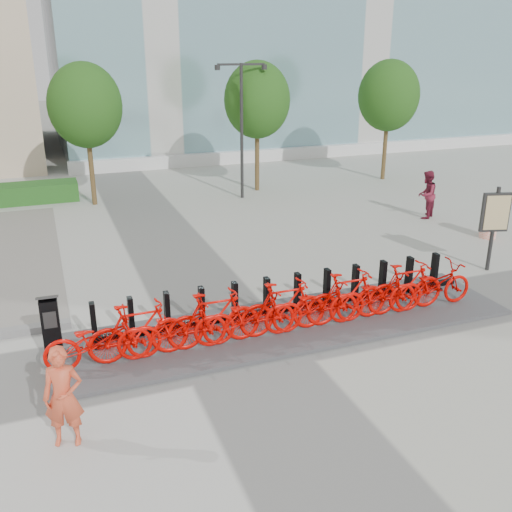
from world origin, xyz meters
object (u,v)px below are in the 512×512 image
object	(u,v)px
worker_red	(63,397)
construction_barrel	(489,223)
map_sign	(495,216)
pedestrian	(427,195)
bike_0	(98,340)
kiosk	(51,326)

from	to	relation	value
worker_red	construction_barrel	xyz separation A→B (m)	(12.71, 5.61, -0.31)
map_sign	pedestrian	bearing A→B (deg)	88.63
pedestrian	bike_0	bearing A→B (deg)	-8.71
bike_0	construction_barrel	world-z (taller)	bike_0
bike_0	worker_red	world-z (taller)	worker_red
bike_0	worker_red	xyz separation A→B (m)	(-0.68, -1.94, 0.20)
kiosk	construction_barrel	distance (m)	13.15
kiosk	pedestrian	world-z (taller)	pedestrian
worker_red	kiosk	bearing A→B (deg)	105.65
bike_0	pedestrian	xyz separation A→B (m)	(11.54, 6.18, 0.23)
bike_0	kiosk	size ratio (longest dim) A/B	1.53
worker_red	pedestrian	distance (m)	14.68
bike_0	kiosk	distance (m)	1.03
map_sign	kiosk	bearing A→B (deg)	-159.99
construction_barrel	map_sign	size ratio (longest dim) A/B	0.43
construction_barrel	kiosk	bearing A→B (deg)	-166.85
construction_barrel	map_sign	distance (m)	3.09
kiosk	map_sign	distance (m)	10.92
worker_red	pedestrian	xyz separation A→B (m)	(12.22, 8.13, 0.03)
kiosk	construction_barrel	world-z (taller)	kiosk
kiosk	map_sign	world-z (taller)	map_sign
kiosk	construction_barrel	bearing A→B (deg)	15.05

